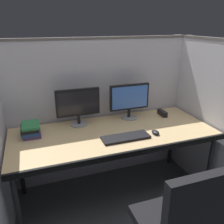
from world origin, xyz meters
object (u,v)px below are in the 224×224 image
keyboard_main (126,137)px  book_stack (31,130)px  computer_mouse (156,132)px  desk (114,137)px  monitor_right (129,99)px  red_stapler (162,113)px  monitor_left (78,105)px

keyboard_main → book_stack: 0.86m
computer_mouse → book_stack: 1.14m
desk → monitor_right: bearing=45.5°
red_stapler → desk: bearing=-161.2°
keyboard_main → book_stack: book_stack is taller
monitor_left → red_stapler: size_ratio=2.87×
monitor_right → red_stapler: monitor_right is taller
monitor_left → monitor_right: 0.54m
book_stack → computer_mouse: bearing=-18.1°
desk → book_stack: (-0.74, 0.19, 0.11)m
keyboard_main → desk: bearing=108.6°
keyboard_main → computer_mouse: computer_mouse is taller
keyboard_main → red_stapler: 0.70m
monitor_right → keyboard_main: (-0.21, -0.43, -0.20)m
desk → book_stack: book_stack is taller
book_stack → red_stapler: size_ratio=1.46×
monitor_left → book_stack: bearing=-169.7°
monitor_right → computer_mouse: monitor_right is taller
monitor_left → red_stapler: (0.92, -0.05, -0.19)m
computer_mouse → book_stack: (-1.08, 0.35, 0.04)m
keyboard_main → computer_mouse: (0.29, -0.01, 0.01)m
monitor_left → keyboard_main: size_ratio=1.00×
monitor_right → red_stapler: bearing=-7.7°
desk → red_stapler: 0.69m
desk → keyboard_main: (0.05, -0.16, 0.06)m
computer_mouse → red_stapler: red_stapler is taller
monitor_left → red_stapler: 0.94m
computer_mouse → book_stack: size_ratio=0.44×
keyboard_main → computer_mouse: bearing=-1.7°
computer_mouse → red_stapler: size_ratio=0.64×
desk → keyboard_main: keyboard_main is taller
computer_mouse → monitor_left: bearing=144.9°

